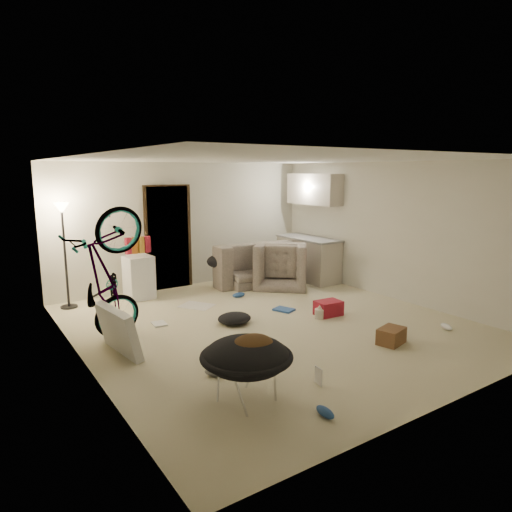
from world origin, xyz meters
TOP-DOWN VIEW (x-y plane):
  - floor at (0.00, 0.00)m, footprint 5.50×6.00m
  - ceiling at (0.00, 0.00)m, footprint 5.50×6.00m
  - wall_back at (0.00, 3.01)m, footprint 5.50×0.02m
  - wall_front at (0.00, -3.01)m, footprint 5.50×0.02m
  - wall_left at (-2.76, 0.00)m, footprint 0.02×6.00m
  - wall_right at (2.76, 0.00)m, footprint 0.02×6.00m
  - doorway at (-0.40, 2.97)m, footprint 0.85×0.10m
  - door_trim at (-0.40, 2.94)m, footprint 0.97×0.04m
  - floor_lamp at (-2.40, 2.65)m, footprint 0.28×0.28m
  - kitchen_counter at (2.43, 2.00)m, footprint 0.60×1.50m
  - counter_top at (2.43, 2.00)m, footprint 0.64×1.54m
  - kitchen_uppers at (2.56, 2.00)m, footprint 0.38×1.40m
  - sofa at (1.44, 2.45)m, footprint 2.26×0.97m
  - armchair at (1.64, 1.89)m, footprint 1.37×1.36m
  - bicycle at (-2.30, 0.62)m, footprint 1.99×1.04m
  - book_asset at (-0.74, -2.02)m, footprint 0.22×0.18m
  - mini_fridge at (-1.17, 2.55)m, footprint 0.49×0.49m
  - snack_box_0 at (-1.34, 2.55)m, footprint 0.11×0.09m
  - snack_box_1 at (-1.22, 2.55)m, footprint 0.12×0.09m
  - snack_box_2 at (-1.10, 2.55)m, footprint 0.12×0.09m
  - snack_box_3 at (-0.98, 2.55)m, footprint 0.11×0.09m
  - saucer_chair at (-1.59, -1.81)m, footprint 0.95×0.95m
  - hoodie at (-1.54, -1.84)m, footprint 0.52×0.45m
  - sofa_drape at (0.49, 2.45)m, footprint 0.61×0.52m
  - tv_box at (-2.30, 0.15)m, footprint 0.35×0.96m
  - drink_case_a at (0.91, -1.57)m, footprint 0.44×0.37m
  - drink_case_b at (1.06, -0.15)m, footprint 0.44×0.34m
  - juicer at (0.82, -0.20)m, footprint 0.16×0.16m
  - newspaper at (-0.51, 1.51)m, footprint 0.66×0.70m
  - book_blue at (0.60, 0.44)m, footprint 0.34×0.39m
  - book_white at (-1.44, 0.94)m, footprint 0.22×0.28m
  - shoe_0 at (0.39, 1.57)m, footprint 0.26×0.12m
  - shoe_2 at (-1.12, -2.49)m, footprint 0.11×0.25m
  - shoe_3 at (-1.58, -1.13)m, footprint 0.27×0.26m
  - shoe_4 at (2.05, -1.66)m, footprint 0.17×0.26m
  - clothes_lump_a at (-0.45, 0.34)m, footprint 0.58×0.51m
  - clothes_lump_c at (-0.92, -0.82)m, footprint 0.59×0.59m

SIDE VIEW (x-z plane):
  - floor at x=0.00m, z-range -0.02..0.00m
  - newspaper at x=-0.51m, z-range 0.00..0.01m
  - book_asset at x=-0.74m, z-range 0.00..0.02m
  - book_white at x=-1.44m, z-range 0.00..0.02m
  - book_blue at x=0.60m, z-range 0.00..0.03m
  - shoe_4 at x=2.05m, z-range 0.00..0.09m
  - shoe_2 at x=-1.12m, z-range 0.00..0.09m
  - shoe_0 at x=0.39m, z-range 0.00..0.10m
  - shoe_3 at x=-1.58m, z-range 0.00..0.10m
  - clothes_lump_c at x=-0.92m, z-range 0.00..0.14m
  - clothes_lump_a at x=-0.45m, z-range 0.00..0.17m
  - juicer at x=0.82m, z-range -0.02..0.20m
  - drink_case_a at x=0.91m, z-range 0.00..0.22m
  - drink_case_b at x=1.06m, z-range 0.00..0.24m
  - tv_box at x=-2.30m, z-range 0.00..0.62m
  - sofa at x=1.44m, z-range 0.00..0.65m
  - armchair at x=1.64m, z-range 0.00..0.67m
  - mini_fridge at x=-1.17m, z-range 0.00..0.80m
  - saucer_chair at x=-1.59m, z-range 0.06..0.74m
  - kitchen_counter at x=2.43m, z-range 0.00..0.88m
  - bicycle at x=-2.30m, z-range -0.05..1.05m
  - sofa_drape at x=0.49m, z-range 0.40..0.68m
  - hoodie at x=-1.54m, z-range 0.49..0.71m
  - counter_top at x=2.43m, z-range 0.88..0.92m
  - snack_box_0 at x=-1.34m, z-range 0.85..1.15m
  - snack_box_1 at x=-1.22m, z-range 0.85..1.15m
  - snack_box_2 at x=-1.10m, z-range 0.85..1.15m
  - snack_box_3 at x=-0.98m, z-range 0.85..1.15m
  - doorway at x=-0.40m, z-range 0.00..2.04m
  - door_trim at x=-0.40m, z-range -0.03..2.07m
  - wall_back at x=0.00m, z-range 0.00..2.50m
  - wall_front at x=0.00m, z-range 0.00..2.50m
  - wall_left at x=-2.76m, z-range 0.00..2.50m
  - wall_right at x=2.76m, z-range 0.00..2.50m
  - floor_lamp at x=-2.40m, z-range 0.40..2.21m
  - kitchen_uppers at x=2.56m, z-range 1.62..2.27m
  - ceiling at x=0.00m, z-range 2.50..2.52m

